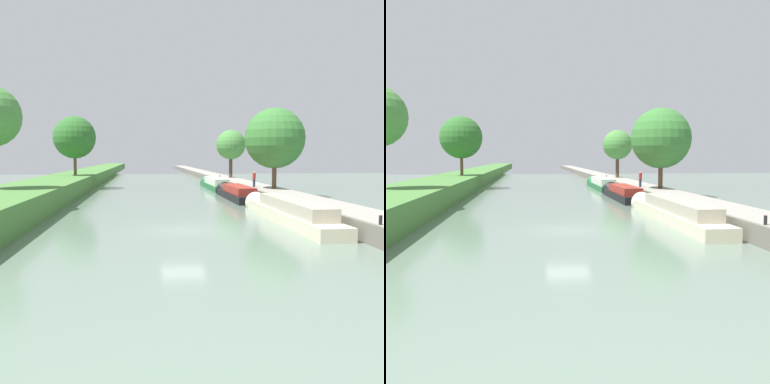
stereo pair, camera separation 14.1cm
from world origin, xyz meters
TOP-DOWN VIEW (x-y plane):
  - ground_plane at (0.00, 0.00)m, footprint 160.00×160.00m
  - right_towpath at (10.38, 0.00)m, footprint 3.42×260.00m
  - stone_quay at (8.55, 0.00)m, footprint 0.25×260.00m
  - narrowboat_cream at (7.13, 3.08)m, footprint 1.88×15.76m
  - narrowboat_black at (6.96, 18.31)m, footprint 2.10×12.40m
  - narrowboat_green at (7.15, 32.40)m, footprint 2.17×14.03m
  - tree_rightbank_midnear at (10.96, 18.33)m, footprint 6.08×6.08m
  - tree_rightbank_midfar at (11.13, 41.31)m, footprint 4.51×4.51m
  - tree_leftbank_upstream at (-10.91, 32.53)m, footprint 5.38×5.38m
  - person_walking at (9.47, 20.66)m, footprint 0.34×0.34m
  - mooring_bollard_near at (8.97, -5.18)m, footprint 0.16×0.16m
  - mooring_bollard_far at (8.97, 38.68)m, footprint 0.16×0.16m

SIDE VIEW (x-z plane):
  - ground_plane at x=0.00m, z-range 0.00..0.00m
  - right_towpath at x=10.38m, z-range 0.00..0.98m
  - stone_quay at x=8.55m, z-range 0.00..1.03m
  - narrowboat_black at x=6.96m, z-range -0.47..1.57m
  - narrowboat_green at x=7.15m, z-range -0.51..1.68m
  - narrowboat_cream at x=7.13m, z-range -0.39..1.63m
  - mooring_bollard_near at x=8.97m, z-range 0.98..1.43m
  - mooring_bollard_far at x=8.97m, z-range 0.98..1.43m
  - person_walking at x=9.47m, z-range 1.02..2.68m
  - tree_rightbank_midfar at x=11.13m, z-range 2.33..9.61m
  - tree_rightbank_midnear at x=10.96m, z-range 1.98..10.09m
  - tree_leftbank_upstream at x=-10.91m, z-range 2.86..10.40m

